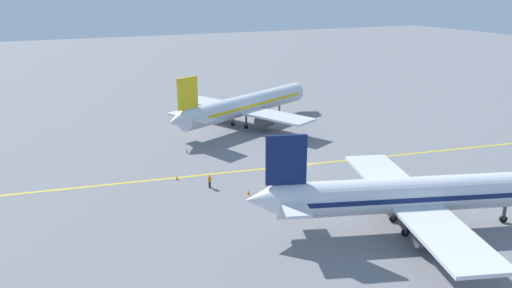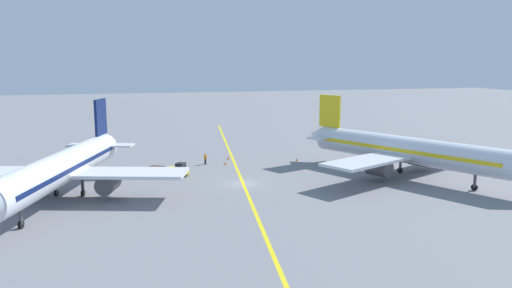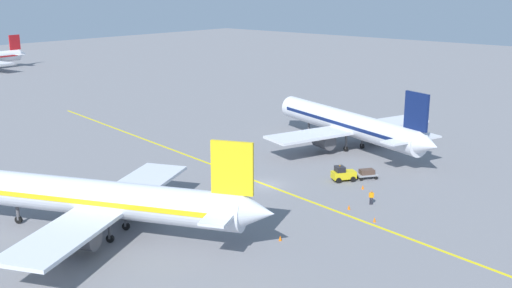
{
  "view_description": "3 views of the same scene",
  "coord_description": "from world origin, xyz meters",
  "px_view_note": "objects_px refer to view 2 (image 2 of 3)",
  "views": [
    {
      "loc": [
        57.43,
        -32.36,
        23.98
      ],
      "look_at": [
        -2.43,
        -4.75,
        3.13
      ],
      "focal_mm": 35.0,
      "sensor_mm": 36.0,
      "label": 1
    },
    {
      "loc": [
        15.61,
        61.56,
        15.64
      ],
      "look_at": [
        -2.91,
        -4.04,
        4.44
      ],
      "focal_mm": 35.0,
      "sensor_mm": 36.0,
      "label": 2
    },
    {
      "loc": [
        -54.06,
        -45.71,
        24.1
      ],
      "look_at": [
        1.44,
        2.94,
        4.49
      ],
      "focal_mm": 42.0,
      "sensor_mm": 36.0,
      "label": 3
    }
  ],
  "objects_px": {
    "airplane_at_gate": "(404,150)",
    "baggage_cart_trailing": "(157,169)",
    "baggage_tug_white": "(178,170)",
    "traffic_cone_near_nose": "(225,163)",
    "airplane_adjacent_stand": "(62,168)",
    "traffic_cone_mid_apron": "(228,158)",
    "ground_crew_worker": "(205,159)",
    "traffic_cone_by_wingtip": "(183,169)",
    "traffic_cone_far_edge": "(297,159)"
  },
  "relations": [
    {
      "from": "airplane_at_gate",
      "to": "baggage_cart_trailing",
      "type": "bearing_deg",
      "value": -17.64
    },
    {
      "from": "baggage_tug_white",
      "to": "baggage_cart_trailing",
      "type": "height_order",
      "value": "baggage_tug_white"
    },
    {
      "from": "baggage_cart_trailing",
      "to": "traffic_cone_near_nose",
      "type": "height_order",
      "value": "baggage_cart_trailing"
    },
    {
      "from": "airplane_adjacent_stand",
      "to": "traffic_cone_mid_apron",
      "type": "bearing_deg",
      "value": -141.74
    },
    {
      "from": "ground_crew_worker",
      "to": "traffic_cone_by_wingtip",
      "type": "height_order",
      "value": "ground_crew_worker"
    },
    {
      "from": "baggage_cart_trailing",
      "to": "traffic_cone_mid_apron",
      "type": "distance_m",
      "value": 14.7
    },
    {
      "from": "baggage_tug_white",
      "to": "baggage_cart_trailing",
      "type": "xyz_separation_m",
      "value": [
        2.73,
        -1.85,
        -0.14
      ]
    },
    {
      "from": "baggage_tug_white",
      "to": "baggage_cart_trailing",
      "type": "distance_m",
      "value": 3.3
    },
    {
      "from": "baggage_tug_white",
      "to": "ground_crew_worker",
      "type": "xyz_separation_m",
      "value": [
        -5.11,
        -7.16,
        0.01
      ]
    },
    {
      "from": "traffic_cone_far_edge",
      "to": "traffic_cone_mid_apron",
      "type": "bearing_deg",
      "value": -23.61
    },
    {
      "from": "airplane_at_gate",
      "to": "ground_crew_worker",
      "type": "height_order",
      "value": "airplane_at_gate"
    },
    {
      "from": "airplane_adjacent_stand",
      "to": "ground_crew_worker",
      "type": "xyz_separation_m",
      "value": [
        -19.16,
        -15.53,
        -2.8
      ]
    },
    {
      "from": "airplane_at_gate",
      "to": "traffic_cone_near_nose",
      "type": "relative_size",
      "value": 60.82
    },
    {
      "from": "airplane_at_gate",
      "to": "traffic_cone_near_nose",
      "type": "height_order",
      "value": "airplane_at_gate"
    },
    {
      "from": "baggage_cart_trailing",
      "to": "traffic_cone_far_edge",
      "type": "height_order",
      "value": "baggage_cart_trailing"
    },
    {
      "from": "airplane_at_gate",
      "to": "airplane_adjacent_stand",
      "type": "bearing_deg",
      "value": -0.25
    },
    {
      "from": "baggage_cart_trailing",
      "to": "traffic_cone_far_edge",
      "type": "relative_size",
      "value": 5.34
    },
    {
      "from": "airplane_at_gate",
      "to": "traffic_cone_mid_apron",
      "type": "height_order",
      "value": "airplane_at_gate"
    },
    {
      "from": "baggage_cart_trailing",
      "to": "traffic_cone_far_edge",
      "type": "bearing_deg",
      "value": -170.35
    },
    {
      "from": "baggage_tug_white",
      "to": "traffic_cone_mid_apron",
      "type": "distance_m",
      "value": 13.83
    },
    {
      "from": "ground_crew_worker",
      "to": "traffic_cone_mid_apron",
      "type": "relative_size",
      "value": 3.05
    },
    {
      "from": "traffic_cone_near_nose",
      "to": "traffic_cone_mid_apron",
      "type": "distance_m",
      "value": 4.24
    },
    {
      "from": "traffic_cone_near_nose",
      "to": "traffic_cone_far_edge",
      "type": "relative_size",
      "value": 1.0
    },
    {
      "from": "airplane_adjacent_stand",
      "to": "baggage_cart_trailing",
      "type": "bearing_deg",
      "value": -137.93
    },
    {
      "from": "ground_crew_worker",
      "to": "traffic_cone_by_wingtip",
      "type": "bearing_deg",
      "value": 41.36
    },
    {
      "from": "traffic_cone_near_nose",
      "to": "traffic_cone_mid_apron",
      "type": "height_order",
      "value": "same"
    },
    {
      "from": "baggage_cart_trailing",
      "to": "ground_crew_worker",
      "type": "distance_m",
      "value": 9.47
    },
    {
      "from": "airplane_at_gate",
      "to": "traffic_cone_mid_apron",
      "type": "bearing_deg",
      "value": -42.19
    },
    {
      "from": "baggage_tug_white",
      "to": "ground_crew_worker",
      "type": "height_order",
      "value": "baggage_tug_white"
    },
    {
      "from": "ground_crew_worker",
      "to": "traffic_cone_near_nose",
      "type": "xyz_separation_m",
      "value": [
        -2.95,
        1.05,
        -0.63
      ]
    },
    {
      "from": "airplane_adjacent_stand",
      "to": "airplane_at_gate",
      "type": "bearing_deg",
      "value": 179.75
    },
    {
      "from": "traffic_cone_mid_apron",
      "to": "traffic_cone_by_wingtip",
      "type": "xyz_separation_m",
      "value": [
        8.29,
        6.49,
        0.0
      ]
    },
    {
      "from": "airplane_at_gate",
      "to": "airplane_adjacent_stand",
      "type": "xyz_separation_m",
      "value": [
        44.08,
        -0.2,
        0.0
      ]
    },
    {
      "from": "baggage_cart_trailing",
      "to": "traffic_cone_near_nose",
      "type": "distance_m",
      "value": 11.62
    },
    {
      "from": "traffic_cone_near_nose",
      "to": "traffic_cone_mid_apron",
      "type": "bearing_deg",
      "value": -108.4
    },
    {
      "from": "airplane_at_gate",
      "to": "baggage_cart_trailing",
      "type": "relative_size",
      "value": 11.39
    },
    {
      "from": "airplane_at_gate",
      "to": "baggage_tug_white",
      "type": "xyz_separation_m",
      "value": [
        30.03,
        -8.57,
        -2.81
      ]
    },
    {
      "from": "airplane_adjacent_stand",
      "to": "traffic_cone_mid_apron",
      "type": "xyz_separation_m",
      "value": [
        -23.46,
        -18.5,
        -3.43
      ]
    },
    {
      "from": "traffic_cone_mid_apron",
      "to": "airplane_adjacent_stand",
      "type": "bearing_deg",
      "value": 38.26
    },
    {
      "from": "baggage_tug_white",
      "to": "traffic_cone_near_nose",
      "type": "xyz_separation_m",
      "value": [
        -8.07,
        -6.11,
        -0.63
      ]
    },
    {
      "from": "baggage_cart_trailing",
      "to": "traffic_cone_mid_apron",
      "type": "xyz_separation_m",
      "value": [
        -12.14,
        -8.28,
        -0.49
      ]
    },
    {
      "from": "airplane_at_gate",
      "to": "traffic_cone_near_nose",
      "type": "bearing_deg",
      "value": -33.75
    },
    {
      "from": "baggage_cart_trailing",
      "to": "ground_crew_worker",
      "type": "bearing_deg",
      "value": -145.92
    },
    {
      "from": "baggage_cart_trailing",
      "to": "airplane_at_gate",
      "type": "bearing_deg",
      "value": 162.36
    },
    {
      "from": "ground_crew_worker",
      "to": "airplane_at_gate",
      "type": "bearing_deg",
      "value": 147.75
    },
    {
      "from": "baggage_tug_white",
      "to": "ground_crew_worker",
      "type": "distance_m",
      "value": 8.79
    },
    {
      "from": "airplane_adjacent_stand",
      "to": "traffic_cone_by_wingtip",
      "type": "relative_size",
      "value": 63.16
    },
    {
      "from": "traffic_cone_by_wingtip",
      "to": "traffic_cone_mid_apron",
      "type": "bearing_deg",
      "value": -141.93
    },
    {
      "from": "baggage_cart_trailing",
      "to": "baggage_tug_white",
      "type": "bearing_deg",
      "value": 145.93
    },
    {
      "from": "airplane_at_gate",
      "to": "traffic_cone_far_edge",
      "type": "relative_size",
      "value": 60.82
    }
  ]
}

